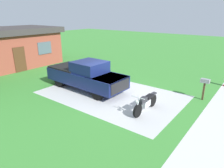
{
  "coord_description": "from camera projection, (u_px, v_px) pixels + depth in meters",
  "views": [
    {
      "loc": [
        -9.18,
        -7.04,
        4.74
      ],
      "look_at": [
        -0.48,
        -0.4,
        0.9
      ],
      "focal_mm": 32.44,
      "sensor_mm": 36.0,
      "label": 1
    }
  ],
  "objects": [
    {
      "name": "motorcycle",
      "position": [
        145.0,
        103.0,
        10.18
      ],
      "size": [
        2.21,
        0.7,
        1.09
      ],
      "color": "black",
      "rests_on": "ground"
    },
    {
      "name": "sidewalk_strip",
      "position": [
        218.0,
        125.0,
        9.05
      ],
      "size": [
        36.0,
        1.8,
        0.01
      ],
      "primitive_type": "cube",
      "color": "silver",
      "rests_on": "ground"
    },
    {
      "name": "mailbox",
      "position": [
        205.0,
        84.0,
        11.41
      ],
      "size": [
        0.26,
        0.48,
        1.26
      ],
      "color": "#4C3823",
      "rests_on": "ground"
    },
    {
      "name": "neighbor_house",
      "position": [
        4.0,
        48.0,
        18.22
      ],
      "size": [
        9.6,
        5.6,
        3.5
      ],
      "color": "brown",
      "rests_on": "ground"
    },
    {
      "name": "pickup_truck",
      "position": [
        85.0,
        75.0,
        13.13
      ],
      "size": [
        2.15,
        5.68,
        1.9
      ],
      "color": "black",
      "rests_on": "ground"
    },
    {
      "name": "ground_plane",
      "position": [
        112.0,
        94.0,
        12.49
      ],
      "size": [
        80.0,
        80.0,
        0.0
      ],
      "primitive_type": "plane",
      "color": "#3D8835"
    },
    {
      "name": "driveway_pad",
      "position": [
        112.0,
        94.0,
        12.49
      ],
      "size": [
        5.53,
        8.38,
        0.01
      ],
      "primitive_type": "cube",
      "color": "silver",
      "rests_on": "ground"
    }
  ]
}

